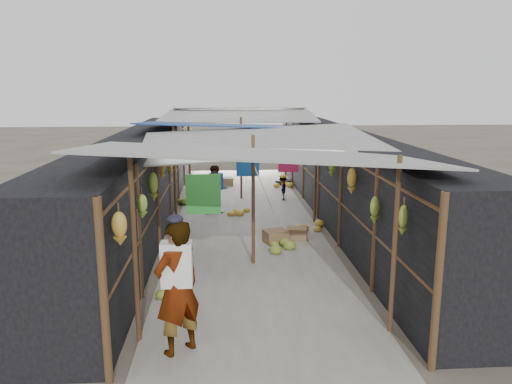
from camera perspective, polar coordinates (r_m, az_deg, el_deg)
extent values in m
plane|color=#6B6356|center=(7.43, 1.21, -16.18)|extent=(80.00, 80.00, 0.00)
cube|color=#9E998E|center=(13.50, -1.25, -3.09)|extent=(3.60, 16.00, 0.02)
cube|color=black|center=(13.41, -12.88, 1.49)|extent=(1.40, 15.00, 2.30)
cube|color=black|center=(13.65, 10.13, 1.78)|extent=(1.40, 15.00, 2.30)
cube|color=#92694A|center=(11.75, 4.68, -4.77)|extent=(0.53, 0.45, 0.28)
cube|color=#92694A|center=(11.45, 2.24, -5.12)|extent=(0.61, 0.55, 0.30)
cube|color=#92694A|center=(18.04, -3.39, 1.17)|extent=(0.50, 0.42, 0.31)
cylinder|color=black|center=(18.32, 3.10, 1.13)|extent=(0.59, 0.59, 0.18)
imported|color=white|center=(6.72, -8.97, -10.80)|extent=(0.80, 0.77, 1.85)
imported|color=#2056A1|center=(13.95, -4.57, 0.23)|extent=(0.80, 0.70, 1.38)
imported|color=#49443F|center=(15.66, 3.07, 0.39)|extent=(0.32, 0.52, 0.77)
cylinder|color=brown|center=(7.00, -13.69, -6.77)|extent=(0.07, 0.07, 2.60)
cylinder|color=brown|center=(7.30, 15.56, -6.09)|extent=(0.07, 0.07, 2.60)
cylinder|color=brown|center=(9.80, -0.32, -1.08)|extent=(0.07, 0.07, 2.60)
cylinder|color=brown|center=(12.78, -9.26, 1.82)|extent=(0.07, 0.07, 2.60)
cylinder|color=brown|center=(12.95, 6.81, 2.02)|extent=(0.07, 0.07, 2.60)
cylinder|color=brown|center=(15.70, -1.71, 3.82)|extent=(0.07, 0.07, 2.60)
cylinder|color=brown|center=(18.70, -7.61, 5.02)|extent=(0.07, 0.07, 2.60)
cylinder|color=brown|center=(18.82, 3.43, 5.14)|extent=(0.07, 0.07, 2.60)
cube|color=#9D9D98|center=(7.62, 0.62, 4.37)|extent=(5.21, 3.19, 0.52)
cube|color=#9D9D98|center=(10.82, 0.33, 5.79)|extent=(5.23, 3.73, 0.50)
cube|color=navy|center=(14.08, -1.90, 7.60)|extent=(5.40, 3.60, 0.41)
cube|color=#9D9D98|center=(17.37, -1.97, 8.74)|extent=(5.37, 3.66, 0.27)
cube|color=#9D9D98|center=(19.76, -1.93, 9.41)|extent=(5.00, 1.99, 0.24)
cylinder|color=brown|center=(13.19, -10.05, 5.39)|extent=(0.06, 15.00, 0.06)
cylinder|color=brown|center=(13.37, 7.34, 5.56)|extent=(0.06, 15.00, 0.06)
cylinder|color=gray|center=(13.13, -1.29, 5.54)|extent=(0.02, 15.00, 0.02)
cube|color=#181694|center=(14.40, -3.42, 4.88)|extent=(0.70, 0.03, 0.60)
cube|color=white|center=(15.13, -0.43, 5.34)|extent=(0.60, 0.03, 0.55)
cube|color=#AA1A41|center=(12.28, 3.72, 3.67)|extent=(0.50, 0.03, 0.60)
cube|color=#297B2E|center=(8.59, -6.04, -0.27)|extent=(0.60, 0.03, 0.70)
cube|color=navy|center=(17.62, -3.29, 6.16)|extent=(0.65, 0.03, 0.60)
cube|color=#174E98|center=(11.96, -0.95, 3.35)|extent=(0.55, 0.03, 0.65)
ellipsoid|color=gold|center=(6.41, -15.33, -4.07)|extent=(0.19, 0.16, 0.44)
ellipsoid|color=olive|center=(8.10, -12.92, -1.60)|extent=(0.18, 0.15, 0.40)
ellipsoid|color=olive|center=(9.43, -11.66, 0.59)|extent=(0.18, 0.15, 0.56)
ellipsoid|color=gold|center=(10.80, -10.70, 2.58)|extent=(0.14, 0.12, 0.45)
ellipsoid|color=gold|center=(12.60, -9.73, 3.17)|extent=(0.15, 0.13, 0.55)
ellipsoid|color=gold|center=(14.26, -9.08, 4.62)|extent=(0.15, 0.13, 0.40)
ellipsoid|color=olive|center=(15.08, -8.80, 4.61)|extent=(0.15, 0.13, 0.50)
ellipsoid|color=olive|center=(17.12, -8.24, 5.81)|extent=(0.20, 0.17, 0.45)
ellipsoid|color=olive|center=(18.07, -8.02, 6.08)|extent=(0.16, 0.14, 0.52)
ellipsoid|color=olive|center=(20.11, -7.62, 6.69)|extent=(0.17, 0.15, 0.51)
ellipsoid|color=olive|center=(7.18, 16.44, -3.13)|extent=(0.14, 0.12, 0.44)
ellipsoid|color=olive|center=(8.37, 13.42, -2.03)|extent=(0.16, 0.13, 0.47)
ellipsoid|color=gold|center=(9.74, 10.90, 1.24)|extent=(0.18, 0.16, 0.52)
ellipsoid|color=olive|center=(11.39, 8.71, 2.83)|extent=(0.18, 0.16, 0.45)
ellipsoid|color=olive|center=(12.98, 7.14, 3.78)|extent=(0.15, 0.13, 0.37)
ellipsoid|color=olive|center=(14.05, 6.28, 4.31)|extent=(0.19, 0.16, 0.46)
ellipsoid|color=gold|center=(15.95, 5.06, 4.65)|extent=(0.18, 0.15, 0.51)
ellipsoid|color=gold|center=(17.04, 4.48, 5.42)|extent=(0.18, 0.15, 0.51)
ellipsoid|color=olive|center=(18.96, 3.62, 6.61)|extent=(0.15, 0.13, 0.37)
ellipsoid|color=gold|center=(20.45, 3.07, 6.85)|extent=(0.18, 0.16, 0.58)
ellipsoid|color=gold|center=(12.61, 5.97, -3.46)|extent=(0.70, 0.60, 0.35)
ellipsoid|color=olive|center=(15.36, -7.71, -0.89)|extent=(0.53, 0.45, 0.26)
ellipsoid|color=olive|center=(17.74, -7.23, 0.89)|extent=(0.59, 0.50, 0.30)
ellipsoid|color=olive|center=(11.01, 3.65, -5.80)|extent=(0.63, 0.53, 0.31)
ellipsoid|color=gold|center=(10.73, -8.93, -6.48)|extent=(0.57, 0.49, 0.29)
ellipsoid|color=olive|center=(8.69, -9.86, -11.13)|extent=(0.50, 0.43, 0.25)
ellipsoid|color=gold|center=(18.03, 3.09, 1.23)|extent=(0.69, 0.59, 0.34)
ellipsoid|color=gold|center=(13.98, -2.26, -1.94)|extent=(0.64, 0.55, 0.32)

